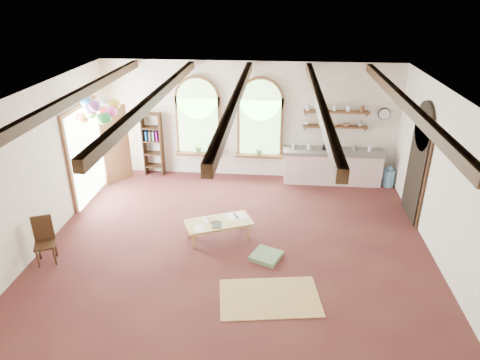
# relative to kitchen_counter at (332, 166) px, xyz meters

# --- Properties ---
(floor) EXTENTS (8.00, 8.00, 0.00)m
(floor) POSITION_rel_kitchen_counter_xyz_m (-2.30, -3.20, -0.48)
(floor) COLOR #512521
(floor) RESTS_ON ground
(ceiling_beams) EXTENTS (6.20, 6.80, 0.18)m
(ceiling_beams) POSITION_rel_kitchen_counter_xyz_m (-2.30, -3.20, 2.62)
(ceiling_beams) COLOR #3A2312
(ceiling_beams) RESTS_ON ceiling
(window_left) EXTENTS (1.30, 0.28, 2.20)m
(window_left) POSITION_rel_kitchen_counter_xyz_m (-3.70, 0.23, 1.16)
(window_left) COLOR brown
(window_left) RESTS_ON floor
(window_right) EXTENTS (1.30, 0.28, 2.20)m
(window_right) POSITION_rel_kitchen_counter_xyz_m (-2.00, 0.23, 1.16)
(window_right) COLOR brown
(window_right) RESTS_ON floor
(left_doorway) EXTENTS (0.10, 1.90, 2.50)m
(left_doorway) POSITION_rel_kitchen_counter_xyz_m (-6.25, -1.40, 0.67)
(left_doorway) COLOR brown
(left_doorway) RESTS_ON floor
(right_doorway) EXTENTS (0.10, 1.30, 2.40)m
(right_doorway) POSITION_rel_kitchen_counter_xyz_m (1.65, -1.70, 0.62)
(right_doorway) COLOR black
(right_doorway) RESTS_ON floor
(kitchen_counter) EXTENTS (2.68, 0.62, 0.94)m
(kitchen_counter) POSITION_rel_kitchen_counter_xyz_m (0.00, 0.00, 0.00)
(kitchen_counter) COLOR beige
(kitchen_counter) RESTS_ON floor
(wall_shelf_lower) EXTENTS (1.70, 0.24, 0.04)m
(wall_shelf_lower) POSITION_rel_kitchen_counter_xyz_m (0.00, 0.18, 1.07)
(wall_shelf_lower) COLOR brown
(wall_shelf_lower) RESTS_ON wall_back
(wall_shelf_upper) EXTENTS (1.70, 0.24, 0.04)m
(wall_shelf_upper) POSITION_rel_kitchen_counter_xyz_m (0.00, 0.18, 1.47)
(wall_shelf_upper) COLOR brown
(wall_shelf_upper) RESTS_ON wall_back
(wall_clock) EXTENTS (0.32, 0.04, 0.32)m
(wall_clock) POSITION_rel_kitchen_counter_xyz_m (1.25, 0.25, 1.42)
(wall_clock) COLOR black
(wall_clock) RESTS_ON wall_back
(bookshelf) EXTENTS (0.53, 0.32, 1.80)m
(bookshelf) POSITION_rel_kitchen_counter_xyz_m (-5.00, 0.12, 0.42)
(bookshelf) COLOR #3A2312
(bookshelf) RESTS_ON floor
(coffee_table) EXTENTS (1.54, 1.14, 0.40)m
(coffee_table) POSITION_rel_kitchen_counter_xyz_m (-2.70, -3.11, -0.12)
(coffee_table) COLOR tan
(coffee_table) RESTS_ON floor
(side_chair) EXTENTS (0.50, 0.50, 0.95)m
(side_chair) POSITION_rel_kitchen_counter_xyz_m (-5.96, -4.28, -0.20)
(side_chair) COLOR #3A2312
(side_chair) RESTS_ON floor
(floor_mat) EXTENTS (1.88, 1.31, 0.02)m
(floor_mat) POSITION_rel_kitchen_counter_xyz_m (-1.55, -4.97, -0.47)
(floor_mat) COLOR tan
(floor_mat) RESTS_ON floor
(floor_cushion) EXTENTS (0.71, 0.71, 0.09)m
(floor_cushion) POSITION_rel_kitchen_counter_xyz_m (-1.65, -3.78, -0.43)
(floor_cushion) COLOR #64865C
(floor_cushion) RESTS_ON floor
(water_jug_a) EXTENTS (0.27, 0.27, 0.51)m
(water_jug_a) POSITION_rel_kitchen_counter_xyz_m (0.85, 0.00, -0.25)
(water_jug_a) COLOR #5490B5
(water_jug_a) RESTS_ON floor
(water_jug_b) EXTENTS (0.31, 0.31, 0.59)m
(water_jug_b) POSITION_rel_kitchen_counter_xyz_m (1.52, -0.11, -0.22)
(water_jug_b) COLOR #5490B5
(water_jug_b) RESTS_ON floor
(balloon_cluster) EXTENTS (0.94, 0.98, 1.16)m
(balloon_cluster) POSITION_rel_kitchen_counter_xyz_m (-5.71, -1.55, 1.86)
(balloon_cluster) COLOR silver
(balloon_cluster) RESTS_ON floor
(table_book) EXTENTS (0.28, 0.31, 0.02)m
(table_book) POSITION_rel_kitchen_counter_xyz_m (-2.93, -3.10, -0.07)
(table_book) COLOR olive
(table_book) RESTS_ON coffee_table
(tablet) EXTENTS (0.22, 0.29, 0.01)m
(tablet) POSITION_rel_kitchen_counter_xyz_m (-2.72, -3.26, -0.07)
(tablet) COLOR black
(tablet) RESTS_ON coffee_table
(potted_plant_left) EXTENTS (0.27, 0.23, 0.30)m
(potted_plant_left) POSITION_rel_kitchen_counter_xyz_m (-3.70, 0.12, 0.37)
(potted_plant_left) COLOR #598C4C
(potted_plant_left) RESTS_ON window_left
(potted_plant_right) EXTENTS (0.27, 0.23, 0.30)m
(potted_plant_right) POSITION_rel_kitchen_counter_xyz_m (-2.00, 0.12, 0.37)
(potted_plant_right) COLOR #598C4C
(potted_plant_right) RESTS_ON window_right
(shelf_cup_a) EXTENTS (0.12, 0.10, 0.10)m
(shelf_cup_a) POSITION_rel_kitchen_counter_xyz_m (-0.75, 0.18, 1.14)
(shelf_cup_a) COLOR white
(shelf_cup_a) RESTS_ON wall_shelf_lower
(shelf_cup_b) EXTENTS (0.10, 0.10, 0.09)m
(shelf_cup_b) POSITION_rel_kitchen_counter_xyz_m (-0.40, 0.18, 1.14)
(shelf_cup_b) COLOR beige
(shelf_cup_b) RESTS_ON wall_shelf_lower
(shelf_bowl_a) EXTENTS (0.22, 0.22, 0.05)m
(shelf_bowl_a) POSITION_rel_kitchen_counter_xyz_m (-0.05, 0.18, 1.12)
(shelf_bowl_a) COLOR beige
(shelf_bowl_a) RESTS_ON wall_shelf_lower
(shelf_bowl_b) EXTENTS (0.20, 0.20, 0.06)m
(shelf_bowl_b) POSITION_rel_kitchen_counter_xyz_m (0.30, 0.18, 1.12)
(shelf_bowl_b) COLOR #8C664C
(shelf_bowl_b) RESTS_ON wall_shelf_lower
(shelf_vase) EXTENTS (0.18, 0.18, 0.19)m
(shelf_vase) POSITION_rel_kitchen_counter_xyz_m (0.65, 0.18, 1.19)
(shelf_vase) COLOR slate
(shelf_vase) RESTS_ON wall_shelf_lower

